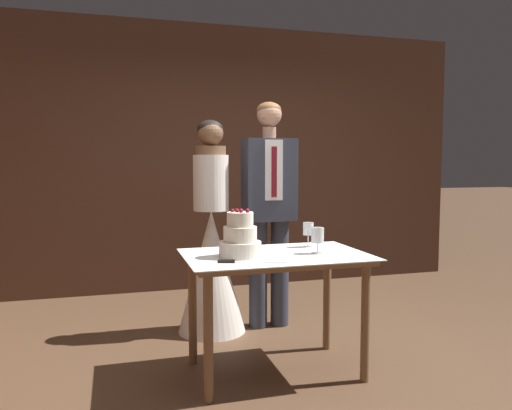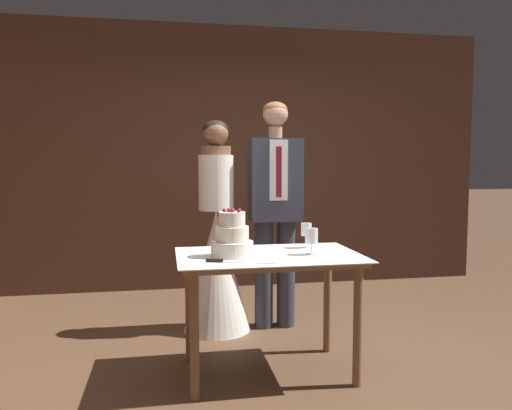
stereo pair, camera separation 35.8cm
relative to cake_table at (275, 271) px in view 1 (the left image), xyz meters
The scene contains 9 objects.
ground_plane 0.68m from the cake_table, ahead, with size 40.00×40.00×0.00m, color brown.
wall_back 2.47m from the cake_table, 86.61° to the left, with size 5.54×0.12×2.81m, color #472B1E.
cake_table is the anchor object (origin of this frame).
tiered_cake 0.32m from the cake_table, behind, with size 0.26×0.26×0.30m.
cake_knife 0.38m from the cake_table, 144.82° to the right, with size 0.39×0.14×0.02m.
wine_glass_near 0.43m from the cake_table, 33.03° to the left, with size 0.07×0.07×0.17m.
wine_glass_middle 0.35m from the cake_table, 11.22° to the right, with size 0.08×0.08×0.17m.
bride 0.93m from the cake_table, 105.05° to the left, with size 0.54×0.54×1.69m.
groom 0.99m from the cake_table, 74.94° to the left, with size 0.42×0.25×1.85m.
Camera 1 is at (-1.13, -3.00, 1.36)m, focal length 35.00 mm.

